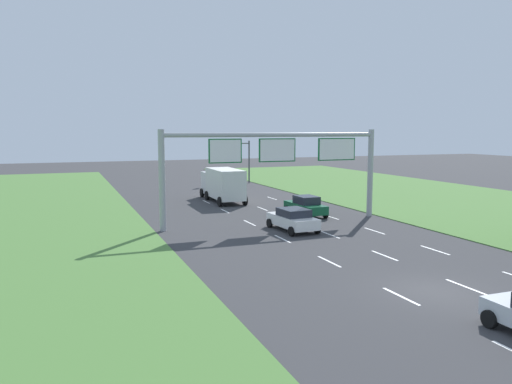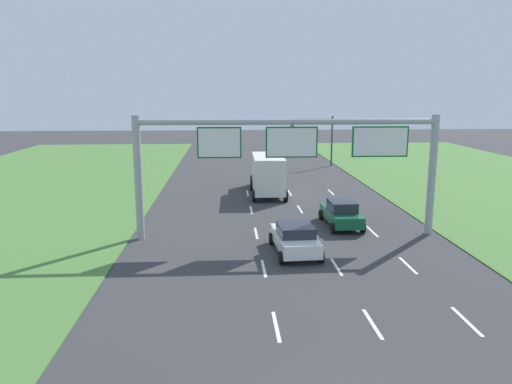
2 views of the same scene
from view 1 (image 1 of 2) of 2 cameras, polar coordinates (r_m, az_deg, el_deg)
ground_plane at (r=23.27m, az=19.70°, el=-10.65°), size 200.00×200.00×0.00m
lane_dashes_inner_left at (r=26.98m, az=8.37°, el=-7.87°), size 0.14×50.40×0.01m
lane_dashes_inner_right at (r=28.84m, az=14.47°, el=-7.05°), size 0.14×50.40×0.01m
lane_dashes_slip at (r=30.97m, az=19.76°, el=-6.27°), size 0.14×50.40×0.01m
car_near_red at (r=34.72m, az=4.24°, el=-3.11°), size 2.42×4.48×1.55m
car_lead_silver at (r=40.85m, az=5.69°, el=-1.58°), size 2.12×4.52×1.64m
box_truck at (r=48.93m, az=-3.85°, el=0.96°), size 2.79×8.12×3.24m
sign_gantry at (r=37.16m, az=2.56°, el=3.98°), size 17.24×0.44×7.00m
traffic_light_mast at (r=65.37m, az=-2.39°, el=4.36°), size 4.76×0.49×5.60m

